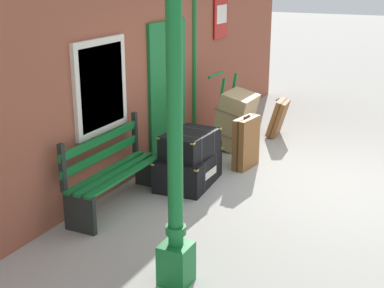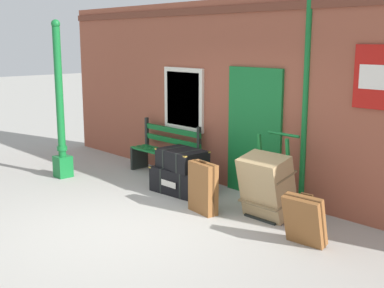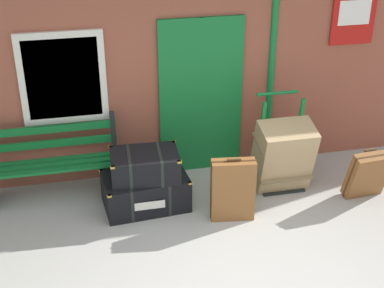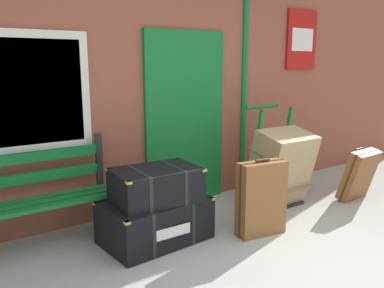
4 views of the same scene
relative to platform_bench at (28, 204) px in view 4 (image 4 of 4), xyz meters
The scene contains 8 objects.
brick_facade 2.14m from the platform_bench, 13.95° to the left, with size 10.40×0.35×3.20m.
platform_bench is the anchor object (origin of this frame).
steamer_trunk_base 1.20m from the platform_bench, 25.62° to the right, with size 1.06×0.73×0.43m.
steamer_trunk_middle 1.19m from the platform_bench, 26.66° to the right, with size 0.84×0.59×0.33m.
porters_trolley 2.85m from the platform_bench, ahead, with size 0.71×0.56×1.21m.
large_brown_trunk 2.86m from the platform_bench, ahead, with size 0.70×0.63×0.96m.
suitcase_olive 3.89m from the platform_bench, 13.73° to the right, with size 0.53×0.36×0.67m.
suitcase_slate 2.25m from the platform_bench, 25.81° to the right, with size 0.53×0.26×0.80m.
Camera 4 is at (-2.48, -1.58, 1.73)m, focal length 37.26 mm.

